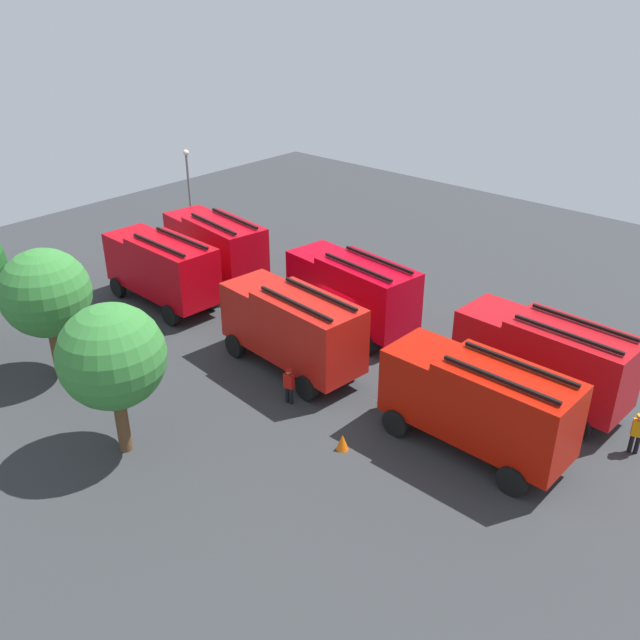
# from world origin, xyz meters

# --- Properties ---
(ground_plane) EXTENTS (56.21, 56.21, 0.00)m
(ground_plane) POSITION_xyz_m (0.00, 0.00, 0.00)
(ground_plane) COLOR #2D3033
(fire_truck_0) EXTENTS (7.32, 3.05, 3.88)m
(fire_truck_0) POSITION_xyz_m (-9.82, -2.42, 2.15)
(fire_truck_0) COLOR #AA0E14
(fire_truck_0) RESTS_ON ground
(fire_truck_1) EXTENTS (7.45, 3.49, 3.88)m
(fire_truck_1) POSITION_xyz_m (0.07, -2.41, 2.15)
(fire_truck_1) COLOR #B60214
(fire_truck_1) RESTS_ON ground
(fire_truck_2) EXTENTS (7.47, 3.56, 3.88)m
(fire_truck_2) POSITION_xyz_m (9.66, -2.00, 2.15)
(fire_truck_2) COLOR #B40512
(fire_truck_2) RESTS_ON ground
(fire_truck_3) EXTENTS (7.25, 2.88, 3.88)m
(fire_truck_3) POSITION_xyz_m (-9.46, 2.14, 2.15)
(fire_truck_3) COLOR #B01104
(fire_truck_3) RESTS_ON ground
(fire_truck_4) EXTENTS (7.40, 3.30, 3.88)m
(fire_truck_4) POSITION_xyz_m (-0.43, 2.32, 2.15)
(fire_truck_4) COLOR #B2160F
(fire_truck_4) RESTS_ON ground
(fire_truck_5) EXTENTS (7.29, 2.99, 3.88)m
(fire_truck_5) POSITION_xyz_m (9.30, 1.99, 2.15)
(fire_truck_5) COLOR #BB040F
(fire_truck_5) RESTS_ON ground
(firefighter_0) EXTENTS (0.45, 0.30, 1.60)m
(firefighter_0) POSITION_xyz_m (-2.22, 4.42, 0.89)
(firefighter_0) COLOR black
(firefighter_0) RESTS_ON ground
(firefighter_1) EXTENTS (0.47, 0.36, 1.65)m
(firefighter_1) POSITION_xyz_m (-14.00, -1.64, 0.92)
(firefighter_1) COLOR black
(firefighter_1) RESTS_ON ground
(firefighter_2) EXTENTS (0.38, 0.48, 1.64)m
(firefighter_2) POSITION_xyz_m (-1.08, -0.02, 0.91)
(firefighter_2) COLOR black
(firefighter_2) RESTS_ON ground
(tree_0) EXTENTS (3.80, 3.80, 5.88)m
(tree_0) POSITION_xyz_m (0.21, 10.67, 3.96)
(tree_0) COLOR brown
(tree_0) RESTS_ON ground
(tree_1) EXTENTS (3.77, 3.77, 5.84)m
(tree_1) POSITION_xyz_m (6.89, 9.48, 3.93)
(tree_1) COLOR brown
(tree_1) RESTS_ON ground
(traffic_cone_0) EXTENTS (0.47, 0.47, 0.67)m
(traffic_cone_0) POSITION_xyz_m (-5.84, 5.34, 0.33)
(traffic_cone_0) COLOR #F2600C
(traffic_cone_0) RESTS_ON ground
(lamppost) EXTENTS (0.36, 0.36, 6.05)m
(lamppost) POSITION_xyz_m (15.64, -5.09, 3.58)
(lamppost) COLOR slate
(lamppost) RESTS_ON ground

